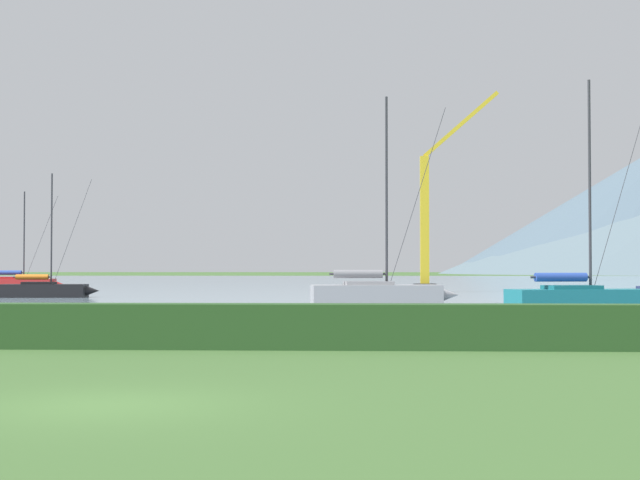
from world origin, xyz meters
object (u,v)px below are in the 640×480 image
sailboat_slip_0 (19,283)px  sailboat_slip_2 (45,289)px  dock_crane (428,229)px  sailboat_slip_4 (378,293)px  sailboat_slip_6 (581,298)px

sailboat_slip_0 → sailboat_slip_2: bearing=-67.6°
sailboat_slip_0 → dock_crane: dock_crane is taller
sailboat_slip_0 → sailboat_slip_4: sailboat_slip_4 is taller
sailboat_slip_6 → sailboat_slip_2: bearing=134.9°
sailboat_slip_2 → dock_crane: bearing=25.2°
sailboat_slip_0 → sailboat_slip_4: (35.81, -38.39, 0.06)m
sailboat_slip_4 → dock_crane: dock_crane is taller
sailboat_slip_4 → dock_crane: size_ratio=0.68×
sailboat_slip_4 → sailboat_slip_6: (10.31, -7.94, -0.04)m
dock_crane → sailboat_slip_2: bearing=-150.2°
sailboat_slip_6 → dock_crane: bearing=84.4°
sailboat_slip_0 → sailboat_slip_2: sailboat_slip_0 is taller
dock_crane → sailboat_slip_6: bearing=-82.5°
sailboat_slip_4 → sailboat_slip_6: sailboat_slip_4 is taller
sailboat_slip_4 → sailboat_slip_6: bearing=-45.3°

